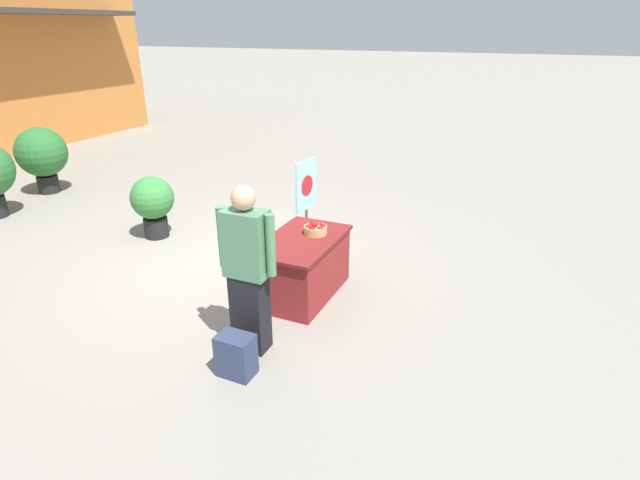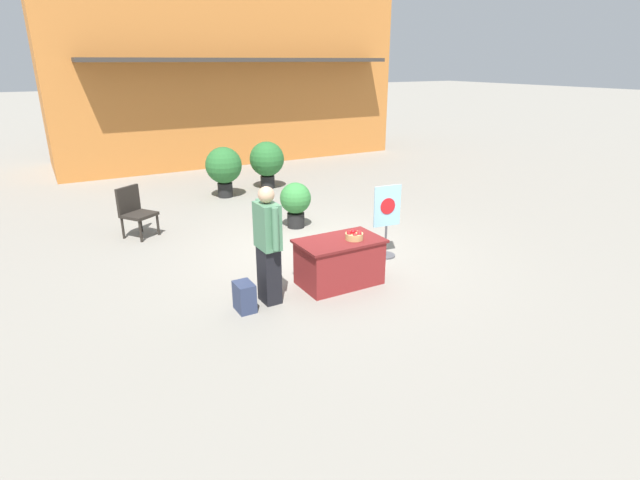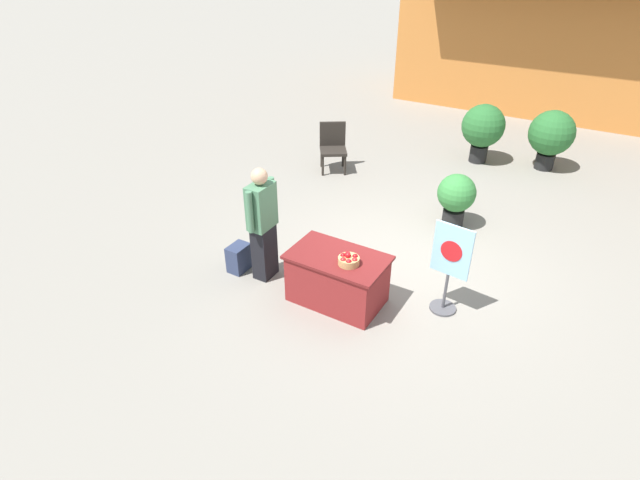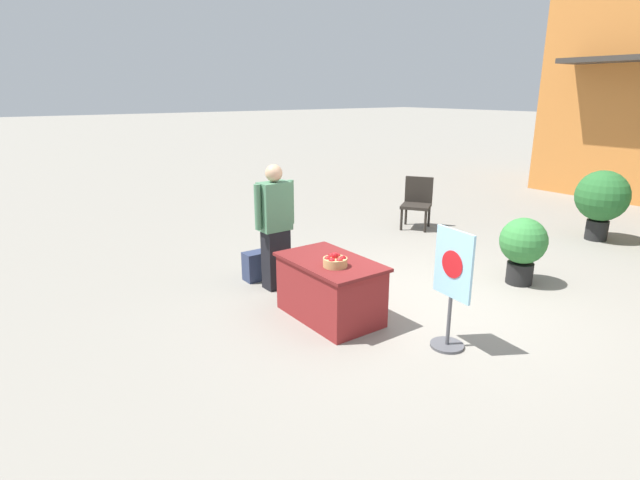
% 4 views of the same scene
% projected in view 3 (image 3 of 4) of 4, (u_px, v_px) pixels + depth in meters
% --- Properties ---
extents(ground_plane, '(120.00, 120.00, 0.00)m').
position_uv_depth(ground_plane, '(397.00, 263.00, 7.77)').
color(ground_plane, gray).
extents(storefront_building, '(11.59, 4.50, 5.41)m').
position_uv_depth(storefront_building, '(634.00, 10.00, 12.92)').
color(storefront_building, '#C67533').
rests_on(storefront_building, ground_plane).
extents(display_table, '(1.32, 0.80, 0.73)m').
position_uv_depth(display_table, '(337.00, 278.00, 6.80)').
color(display_table, maroon).
rests_on(display_table, ground_plane).
extents(apple_basket, '(0.28, 0.28, 0.16)m').
position_uv_depth(apple_basket, '(349.00, 260.00, 6.42)').
color(apple_basket, tan).
rests_on(apple_basket, display_table).
extents(person_visitor, '(0.27, 0.61, 1.73)m').
position_uv_depth(person_visitor, '(263.00, 224.00, 7.04)').
color(person_visitor, black).
rests_on(person_visitor, ground_plane).
extents(backpack, '(0.24, 0.34, 0.42)m').
position_uv_depth(backpack, '(239.00, 258.00, 7.52)').
color(backpack, '#2D3856').
rests_on(backpack, ground_plane).
extents(poster_board, '(0.52, 0.36, 1.31)m').
position_uv_depth(poster_board, '(449.00, 267.00, 6.46)').
color(poster_board, '#4C4C51').
rests_on(poster_board, ground_plane).
extents(patio_chair, '(0.76, 0.76, 1.01)m').
position_uv_depth(patio_chair, '(333.00, 145.00, 10.61)').
color(patio_chair, '#28231E').
rests_on(patio_chair, ground_plane).
extents(potted_plant_near_right, '(0.94, 0.94, 1.28)m').
position_uv_depth(potted_plant_near_right, '(551.00, 135.00, 10.52)').
color(potted_plant_near_right, black).
rests_on(potted_plant_near_right, ground_plane).
extents(potted_plant_far_right, '(0.92, 0.92, 1.29)m').
position_uv_depth(potted_plant_far_right, '(483.00, 128.00, 10.85)').
color(potted_plant_far_right, black).
rests_on(potted_plant_far_right, ground_plane).
extents(potted_plant_far_left, '(0.65, 0.65, 0.96)m').
position_uv_depth(potted_plant_far_left, '(456.00, 196.00, 8.48)').
color(potted_plant_far_left, black).
rests_on(potted_plant_far_left, ground_plane).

